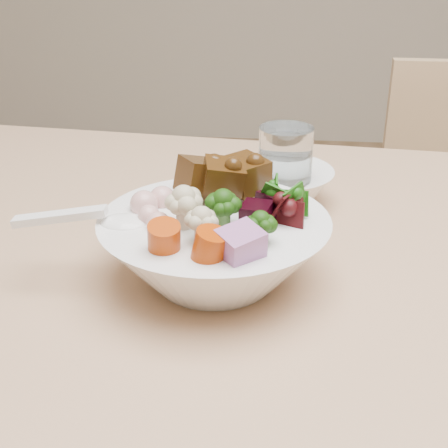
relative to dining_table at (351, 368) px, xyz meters
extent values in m
cube|color=tan|center=(0.00, 0.00, 0.06)|extent=(1.82, 1.13, 0.04)
cylinder|color=tan|center=(0.16, 0.45, -0.52)|extent=(0.03, 0.03, 0.42)
cylinder|color=tan|center=(0.17, 0.80, -0.52)|extent=(0.03, 0.03, 0.42)
sphere|color=black|center=(-0.14, 0.01, 0.17)|extent=(0.04, 0.04, 0.04)
sphere|color=beige|center=(-0.17, 0.01, 0.17)|extent=(0.04, 0.04, 0.04)
cube|color=black|center=(-0.09, 0.05, 0.16)|extent=(0.04, 0.04, 0.03)
cube|color=#A2619E|center=(-0.12, -0.05, 0.16)|extent=(0.05, 0.05, 0.04)
cylinder|color=#A93C04|center=(-0.19, -0.04, 0.16)|extent=(0.04, 0.04, 0.03)
sphere|color=#DFA29C|center=(-0.21, 0.02, 0.16)|extent=(0.03, 0.03, 0.03)
ellipsoid|color=white|center=(-0.24, 0.01, 0.15)|extent=(0.05, 0.04, 0.02)
cube|color=white|center=(-0.30, 0.01, 0.16)|extent=(0.10, 0.02, 0.02)
cylinder|color=silver|center=(-0.08, 0.20, 0.14)|extent=(0.07, 0.07, 0.12)
cylinder|color=white|center=(-0.08, 0.20, 0.13)|extent=(0.06, 0.06, 0.08)
camera|label=1|loc=(-0.08, -0.54, 0.42)|focal=50.00mm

